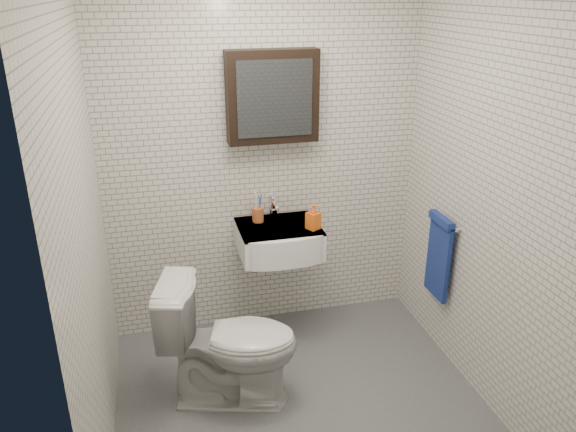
# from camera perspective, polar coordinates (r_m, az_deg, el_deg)

# --- Properties ---
(ground) EXTENTS (2.20, 2.00, 0.01)m
(ground) POSITION_cam_1_polar(r_m,az_deg,el_deg) (3.63, 1.26, -18.29)
(ground) COLOR #4F5257
(ground) RESTS_ON ground
(room_shell) EXTENTS (2.22, 2.02, 2.51)m
(room_shell) POSITION_cam_1_polar(r_m,az_deg,el_deg) (2.90, 1.51, 4.21)
(room_shell) COLOR silver
(room_shell) RESTS_ON ground
(washbasin) EXTENTS (0.55, 0.50, 0.20)m
(washbasin) POSITION_cam_1_polar(r_m,az_deg,el_deg) (3.83, -0.81, -2.52)
(washbasin) COLOR white
(washbasin) RESTS_ON room_shell
(faucet) EXTENTS (0.06, 0.20, 0.15)m
(faucet) POSITION_cam_1_polar(r_m,az_deg,el_deg) (3.94, -1.49, 0.77)
(faucet) COLOR silver
(faucet) RESTS_ON washbasin
(mirror_cabinet) EXTENTS (0.60, 0.15, 0.60)m
(mirror_cabinet) POSITION_cam_1_polar(r_m,az_deg,el_deg) (3.72, -1.59, 12.01)
(mirror_cabinet) COLOR black
(mirror_cabinet) RESTS_ON room_shell
(towel_rail) EXTENTS (0.09, 0.30, 0.58)m
(towel_rail) POSITION_cam_1_polar(r_m,az_deg,el_deg) (3.86, 15.09, -3.67)
(towel_rail) COLOR silver
(towel_rail) RESTS_ON room_shell
(toothbrush_cup) EXTENTS (0.08, 0.08, 0.22)m
(toothbrush_cup) POSITION_cam_1_polar(r_m,az_deg,el_deg) (3.89, -3.08, 0.23)
(toothbrush_cup) COLOR #A75329
(toothbrush_cup) RESTS_ON washbasin
(soap_bottle) EXTENTS (0.11, 0.11, 0.18)m
(soap_bottle) POSITION_cam_1_polar(r_m,az_deg,el_deg) (3.75, 2.59, -0.07)
(soap_bottle) COLOR orange
(soap_bottle) RESTS_ON washbasin
(toilet) EXTENTS (0.89, 0.65, 0.81)m
(toilet) POSITION_cam_1_polar(r_m,az_deg,el_deg) (3.44, -5.92, -12.59)
(toilet) COLOR silver
(toilet) RESTS_ON ground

